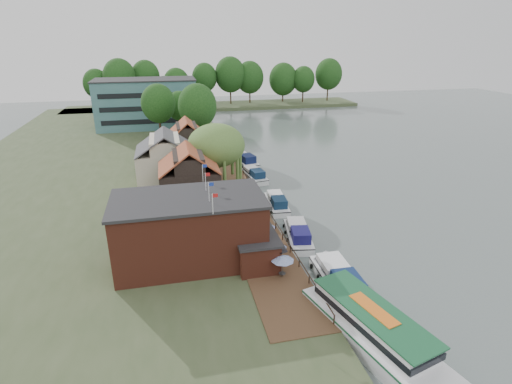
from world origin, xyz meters
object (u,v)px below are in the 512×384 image
umbrella_4 (254,207)px  cruiser_4 (244,159)px  hotel_block (147,103)px  cruiser_0 (339,277)px  cruiser_1 (298,232)px  cruiser_2 (277,201)px  umbrella_3 (266,232)px  umbrella_1 (276,253)px  umbrella_0 (282,266)px  tour_boat (378,332)px  cottage_a (189,177)px  umbrella_2 (266,243)px  pub (209,228)px  cottage_b (166,158)px  willow (217,158)px  swan (367,314)px  cottage_c (187,143)px  cruiser_3 (254,173)px

umbrella_4 → cruiser_4: bearing=81.8°
hotel_block → cruiser_0: hotel_block is taller
cruiser_1 → cruiser_2: 10.23m
umbrella_3 → umbrella_1: bearing=-91.4°
umbrella_0 → tour_boat: size_ratio=0.15×
cottage_a → cruiser_1: (12.11, -11.52, -4.13)m
umbrella_2 → tour_boat: 15.85m
umbrella_3 → hotel_block: bearing=102.0°
pub → cruiser_1: pub is taller
umbrella_4 → cruiser_1: (4.22, -6.12, -1.16)m
hotel_block → cruiser_2: hotel_block is taller
cottage_a → umbrella_0: (7.50, -20.30, -2.96)m
umbrella_0 → umbrella_4: size_ratio=1.00×
cottage_a → umbrella_2: bearing=-65.1°
hotel_block → cruiser_2: size_ratio=2.84×
cottage_b → umbrella_4: (10.89, -15.41, -2.96)m
umbrella_4 → cruiser_2: (4.38, 4.11, -1.22)m
umbrella_4 → tour_boat: bearing=-79.6°
hotel_block → willow: 52.29m
cottage_b → umbrella_1: cottage_b is taller
umbrella_0 → umbrella_3: size_ratio=1.00×
pub → swan: pub is taller
pub → willow: willow is taller
cottage_c → willow: 14.46m
cruiser_2 → cruiser_3: (-0.52, 12.91, 0.01)m
swan → cruiser_0: bearing=100.2°
hotel_block → umbrella_1: bearing=-78.8°
hotel_block → cottage_c: 37.90m
pub → umbrella_2: pub is taller
pub → cruiser_3: size_ratio=2.23×
cruiser_4 → cruiser_1: bearing=-102.3°
umbrella_2 → cruiser_3: (4.61, 26.96, -1.22)m
tour_boat → umbrella_4: bearing=85.7°
cottage_c → cruiser_3: size_ratio=0.95×
willow → umbrella_4: 11.63m
cottage_a → willow: bearing=48.0°
umbrella_4 → cruiser_0: bearing=-73.3°
cottage_b → swan: bearing=-65.4°
willow → cruiser_2: bearing=-39.0°
hotel_block → willow: (11.50, -51.00, -0.94)m
cruiser_1 → cruiser_2: size_ratio=1.05×
umbrella_1 → cruiser_2: size_ratio=0.27×
cruiser_3 → tour_boat: bearing=-97.2°
cruiser_2 → willow: bearing=145.7°
cruiser_2 → umbrella_1: bearing=-101.3°
cottage_c → umbrella_3: cottage_c is taller
umbrella_3 → umbrella_4: bearing=88.3°
cottage_c → umbrella_0: (6.50, -39.30, -2.96)m
umbrella_3 → cruiser_2: 12.59m
hotel_block → umbrella_4: bearing=-76.4°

